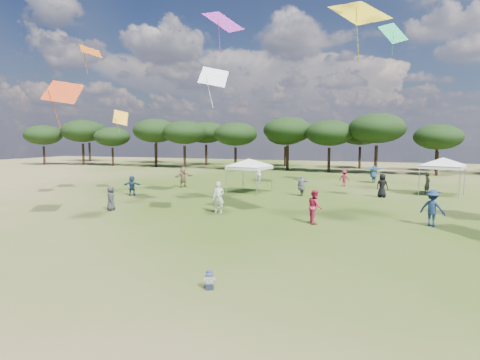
% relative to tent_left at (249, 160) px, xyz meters
% --- Properties ---
extents(ground, '(140.00, 140.00, 0.00)m').
position_rel_tent_left_xyz_m(ground, '(6.11, -22.55, -2.69)').
color(ground, '#3C5318').
rests_on(ground, ground).
extents(tree_line, '(108.78, 17.63, 7.77)m').
position_rel_tent_left_xyz_m(tree_line, '(8.50, 24.86, 2.74)').
color(tree_line, black).
rests_on(tree_line, ground).
extents(tent_left, '(5.89, 5.89, 3.11)m').
position_rel_tent_left_xyz_m(tent_left, '(0.00, 0.00, 0.00)').
color(tent_left, gray).
rests_on(tent_left, ground).
extents(tent_right, '(5.76, 5.76, 3.29)m').
position_rel_tent_left_xyz_m(tent_right, '(14.71, 3.59, 0.18)').
color(tent_right, gray).
rests_on(tent_right, ground).
extents(toddler, '(0.43, 0.47, 0.57)m').
position_rel_tent_left_xyz_m(toddler, '(5.64, -20.46, -2.43)').
color(toddler, '#161E31').
rests_on(toddler, ground).
extents(festival_crowd, '(29.94, 23.29, 1.92)m').
position_rel_tent_left_xyz_m(festival_crowd, '(5.30, 0.06, -1.80)').
color(festival_crowd, brown).
rests_on(festival_crowd, ground).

